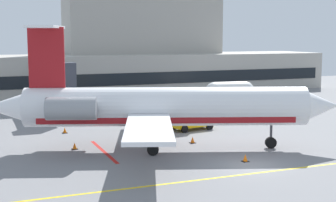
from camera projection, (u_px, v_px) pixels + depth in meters
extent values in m
cube|color=slate|center=(251.00, 166.00, 33.79)|extent=(120.00, 120.00, 0.10)
cube|color=yellow|center=(265.00, 172.00, 32.19)|extent=(108.00, 0.24, 0.01)
cube|color=red|center=(104.00, 151.00, 37.94)|extent=(0.30, 8.00, 0.01)
cube|color=#ADA89E|center=(118.00, 74.00, 76.81)|extent=(69.92, 11.51, 6.07)
cube|color=#9F9A91|center=(143.00, 12.00, 80.04)|extent=(25.47, 8.06, 13.79)
cube|color=black|center=(129.00, 79.00, 71.52)|extent=(67.12, 0.12, 1.78)
cube|color=silver|center=(51.00, 70.00, 59.47)|extent=(1.40, 15.75, 2.40)
cube|color=#2D333D|center=(63.00, 75.00, 51.39)|extent=(2.40, 2.00, 2.64)
cylinder|color=#4C4C51|center=(45.00, 89.00, 65.74)|extent=(0.44, 0.44, 3.65)
cylinder|color=#4C4C51|center=(62.00, 101.00, 53.36)|extent=(0.44, 0.44, 3.65)
cylinder|color=white|center=(167.00, 106.00, 38.33)|extent=(21.85, 10.30, 3.07)
cube|color=maroon|center=(167.00, 117.00, 38.44)|extent=(19.67, 9.27, 0.55)
cone|color=white|center=(318.00, 106.00, 38.78)|extent=(4.19, 3.96, 3.01)
cone|color=white|center=(7.00, 107.00, 37.86)|extent=(4.63, 3.79, 2.61)
cube|color=white|center=(149.00, 101.00, 44.79)|extent=(6.23, 10.42, 0.28)
cube|color=white|center=(149.00, 128.00, 31.88)|extent=(6.23, 10.42, 0.28)
cylinder|color=gray|center=(81.00, 100.00, 40.43)|extent=(4.03, 2.82, 1.69)
cylinder|color=gray|center=(71.00, 109.00, 35.63)|extent=(4.03, 2.82, 1.69)
cube|color=maroon|center=(46.00, 58.00, 37.47)|extent=(2.68, 1.15, 4.68)
cube|color=white|center=(45.00, 27.00, 37.15)|extent=(3.67, 5.34, 0.20)
cylinder|color=#3F3F44|center=(271.00, 131.00, 38.91)|extent=(0.20, 0.20, 1.45)
cylinder|color=black|center=(271.00, 143.00, 39.04)|extent=(0.97, 0.63, 0.90)
cylinder|color=#3F3F44|center=(152.00, 127.00, 40.53)|extent=(0.20, 0.20, 1.45)
cylinder|color=black|center=(153.00, 138.00, 40.66)|extent=(0.97, 0.63, 0.90)
cylinder|color=#3F3F44|center=(153.00, 137.00, 36.58)|extent=(0.20, 0.20, 1.45)
cylinder|color=black|center=(153.00, 149.00, 36.71)|extent=(0.97, 0.63, 0.90)
cube|color=#E5B20C|center=(192.00, 123.00, 46.73)|extent=(4.31, 2.44, 0.68)
cube|color=#C3970A|center=(182.00, 115.00, 46.05)|extent=(1.86, 1.89, 1.08)
cylinder|color=black|center=(184.00, 129.00, 45.27)|extent=(0.73, 0.38, 0.70)
cylinder|color=black|center=(174.00, 126.00, 46.86)|extent=(0.73, 0.38, 0.70)
cylinder|color=black|center=(210.00, 126.00, 46.70)|extent=(0.73, 0.38, 0.70)
cylinder|color=black|center=(199.00, 123.00, 48.29)|extent=(0.73, 0.38, 0.70)
cube|color=#1E4CB2|center=(219.00, 113.00, 53.05)|extent=(3.29, 4.07, 0.60)
cube|color=#1A4197|center=(220.00, 102.00, 53.97)|extent=(1.94, 2.02, 1.35)
cylinder|color=black|center=(213.00, 113.00, 54.53)|extent=(0.61, 0.74, 0.70)
cylinder|color=black|center=(226.00, 114.00, 54.28)|extent=(0.61, 0.74, 0.70)
cylinder|color=black|center=(211.00, 117.00, 51.89)|extent=(0.61, 0.74, 0.70)
cylinder|color=black|center=(225.00, 118.00, 51.64)|extent=(0.61, 0.74, 0.70)
cylinder|color=white|center=(230.00, 91.00, 66.15)|extent=(4.84, 2.99, 2.44)
sphere|color=white|center=(245.00, 90.00, 66.72)|extent=(2.39, 2.39, 2.39)
sphere|color=white|center=(214.00, 91.00, 65.58)|extent=(2.39, 2.39, 2.39)
cube|color=#59595B|center=(221.00, 101.00, 65.83)|extent=(0.60, 2.20, 0.35)
cube|color=#59595B|center=(238.00, 100.00, 66.84)|extent=(0.60, 2.20, 0.35)
cone|color=orange|center=(245.00, 158.00, 34.85)|extent=(0.36, 0.36, 0.55)
cube|color=black|center=(245.00, 161.00, 34.88)|extent=(0.47, 0.47, 0.04)
cone|color=orange|center=(75.00, 146.00, 38.62)|extent=(0.36, 0.36, 0.55)
cube|color=black|center=(75.00, 149.00, 38.66)|extent=(0.47, 0.47, 0.04)
cone|color=orange|center=(65.00, 130.00, 45.10)|extent=(0.36, 0.36, 0.55)
cube|color=black|center=(65.00, 133.00, 45.13)|extent=(0.47, 0.47, 0.04)
cone|color=orange|center=(193.00, 140.00, 40.91)|extent=(0.36, 0.36, 0.55)
cube|color=black|center=(193.00, 143.00, 40.95)|extent=(0.47, 0.47, 0.04)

